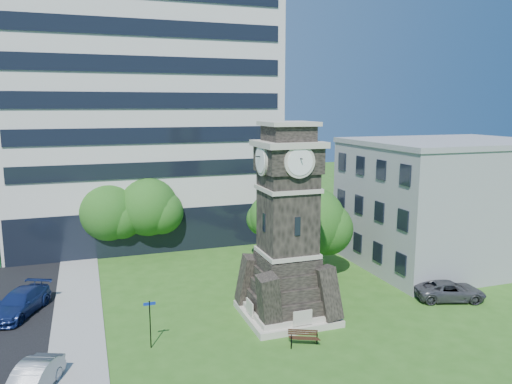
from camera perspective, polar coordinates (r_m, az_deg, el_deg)
name	(u,v)px	position (r m, az deg, el deg)	size (l,w,h in m)	color
ground	(252,337)	(29.95, -0.51, -16.20)	(160.00, 160.00, 0.00)	#2D5E1A
sidewalk	(78,324)	(33.24, -19.69, -14.02)	(3.00, 70.00, 0.06)	gray
clock_tower	(287,235)	(30.86, 3.60, -4.95)	(5.40, 5.40, 12.22)	beige
office_tall	(138,95)	(51.66, -13.33, 10.76)	(26.20, 15.11, 28.60)	silver
office_low	(447,202)	(44.71, 20.99, -1.06)	(15.20, 12.20, 10.40)	gray
car_street_mid	(31,381)	(26.55, -24.31, -19.07)	(1.47, 4.21, 1.39)	#9B9DA2
car_street_north	(20,303)	(35.87, -25.40, -11.37)	(2.12, 5.21, 1.51)	navy
car_east_lot	(450,291)	(37.23, 21.26, -10.47)	(2.16, 4.69, 1.30)	#434348
park_bench	(304,337)	(29.00, 5.49, -16.17)	(1.65, 0.44, 0.85)	black
street_sign	(150,319)	(28.61, -12.02, -13.97)	(0.65, 0.07, 2.72)	black
tree_nw	(109,213)	(45.95, -16.44, -2.31)	(5.82, 5.29, 6.61)	#332114
tree_nc	(149,208)	(45.57, -12.12, -1.83)	(5.81, 5.28, 6.93)	#332114
tree_ne	(273,218)	(42.27, 1.99, -3.04)	(4.43, 4.03, 5.91)	#332114
tree_east	(311,224)	(38.79, 6.31, -3.66)	(6.06, 5.51, 7.07)	#332114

